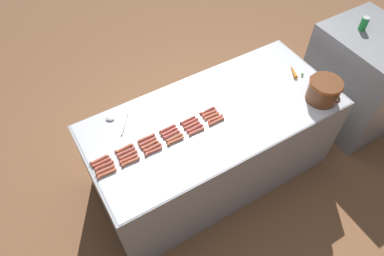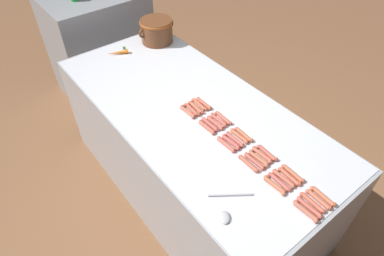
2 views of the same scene
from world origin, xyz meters
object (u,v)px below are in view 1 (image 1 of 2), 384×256
Objects in this scene: hot_dog_10 at (191,122)px; hot_dog_0 at (99,160)px; hot_dog_12 at (104,166)px; hot_dog_29 at (216,121)px; hot_dog_17 at (212,116)px; hot_dog_19 at (129,159)px; bean_pot at (324,89)px; hot_dog_13 at (128,155)px; carrot at (294,71)px; hot_dog_9 at (169,132)px; serving_spoon at (115,121)px; hot_dog_15 at (171,134)px; hot_dog_27 at (175,141)px; hot_dog_7 at (126,152)px; hot_dog_4 at (188,120)px; hot_dog_8 at (148,142)px; hot_dog_14 at (150,145)px; hot_dog_25 at (131,162)px; hot_dog_2 at (146,138)px; hot_dog_24 at (107,174)px; hot_dog_1 at (124,148)px; hot_dog_6 at (101,163)px; hot_dog_22 at (195,128)px; hot_dog_18 at (105,170)px; hot_dog_23 at (215,118)px; hot_dog_20 at (153,148)px; hot_dog_26 at (153,151)px; hot_dog_21 at (174,138)px; hot_dog_28 at (197,131)px; hot_dog_11 at (209,113)px; hot_dog_5 at (207,110)px; soda_can at (364,24)px; hot_dog_3 at (168,128)px.

hot_dog_0 is at bearing -92.57° from hot_dog_10.
hot_dog_12 is 0.90m from hot_dog_29.
hot_dog_17 and hot_dog_19 have the same top height.
hot_dog_12 is at bearing -99.24° from bean_pot.
carrot reaches higher than hot_dog_13.
hot_dog_9 is 0.61× the size of serving_spoon.
hot_dog_27 is (0.07, -0.00, 0.00)m from hot_dog_15.
hot_dog_15 is at bearing -100.50° from hot_dog_29.
hot_dog_4 is at bearing 93.42° from hot_dog_7.
carrot is at bearing 91.42° from hot_dog_8.
hot_dog_4 is at bearing 109.07° from hot_dog_15.
hot_dog_13 is (0.03, -0.54, 0.00)m from hot_dog_10.
hot_dog_15 is at bearing 41.97° from serving_spoon.
hot_dog_14 and hot_dog_25 have the same top height.
hot_dog_2 is at bearing 90.46° from hot_dog_0.
hot_dog_25 is (-0.00, 0.18, 0.00)m from hot_dog_24.
hot_dog_6 is (0.03, -0.19, 0.00)m from hot_dog_1.
hot_dog_13 is 0.61× the size of serving_spoon.
hot_dog_2 is 0.37m from hot_dog_22.
hot_dog_24 and hot_dog_27 have the same top height.
hot_dog_0 is 1.00× the size of hot_dog_18.
hot_dog_29 is 0.79m from serving_spoon.
serving_spoon is at bearing -138.03° from hot_dog_15.
hot_dog_23 is (0.00, 0.19, 0.00)m from hot_dog_22.
hot_dog_0 is 1.00× the size of hot_dog_2.
hot_dog_17 is at bearing 82.84° from hot_dog_2.
hot_dog_20 is at bearing -86.23° from hot_dog_17.
hot_dog_26 is (0.07, -0.55, 0.00)m from hot_dog_17.
hot_dog_0 and hot_dog_25 have the same top height.
hot_dog_21 and hot_dog_24 have the same top height.
hot_dog_7 and hot_dog_28 have the same top height.
hot_dog_2 is 0.61× the size of serving_spoon.
hot_dog_7 and hot_dog_11 have the same top height.
hot_dog_8 is 0.85× the size of carrot.
hot_dog_4 is 1.00× the size of hot_dog_17.
hot_dog_5 is at bearing 67.25° from serving_spoon.
hot_dog_24 is at bearing -79.20° from hot_dog_14.
hot_dog_20 is at bearing 99.23° from hot_dog_25.
hot_dog_11 is 1.66m from soda_can.
hot_dog_14 is at bearing -101.01° from hot_dog_21.
hot_dog_0 is 1.00× the size of hot_dog_12.
hot_dog_6 and hot_dog_15 have the same top height.
hot_dog_0 is 0.20m from hot_dog_13.
carrot is at bearing 93.32° from hot_dog_18.
hot_dog_5 is 0.21m from hot_dog_22.
hot_dog_23 is at bearing 83.77° from hot_dog_0.
hot_dog_3 is 0.13m from hot_dog_27.
hot_dog_2 and hot_dog_20 have the same top height.
hot_dog_10 is (0.04, 0.18, 0.00)m from hot_dog_3.
hot_dog_25 is 1.00× the size of hot_dog_28.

